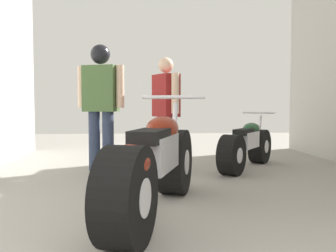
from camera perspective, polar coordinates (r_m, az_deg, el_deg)
name	(u,v)px	position (r m, az deg, el deg)	size (l,w,h in m)	color
ground_plane	(188,190)	(4.20, 3.06, -9.85)	(16.54, 16.54, 0.00)	gray
motorcycle_maroon_cruiser	(155,166)	(3.18, -2.07, -6.18)	(0.99, 2.23, 1.05)	black
motorcycle_black_naked	(246,146)	(5.64, 11.93, -3.03)	(1.22, 1.60, 0.84)	black
mechanic_in_blue	(166,107)	(5.30, -0.33, 2.91)	(0.39, 0.63, 1.63)	#4C4C4C
mechanic_with_helmet	(101,96)	(5.43, -10.29, 4.63)	(0.71, 0.39, 1.81)	#2D3851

